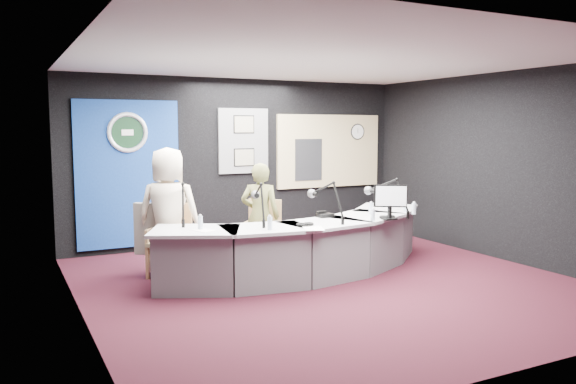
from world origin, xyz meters
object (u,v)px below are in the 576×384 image
broadcast_desk (306,247)px  person_woman (260,216)px  armchair_right (260,232)px  armchair_left (169,241)px  person_man (169,212)px

broadcast_desk → person_woman: person_woman is taller
armchair_right → broadcast_desk: bearing=-7.7°
armchair_left → person_man: person_man is taller
armchair_left → person_man: size_ratio=0.55×
armchair_left → armchair_right: 1.25m
armchair_left → person_woman: size_ratio=0.63×
armchair_right → person_man: 1.29m
broadcast_desk → person_woman: (-0.44, 0.52, 0.37)m
armchair_left → person_man: bearing=0.0°
person_man → person_woman: 1.26m
person_man → broadcast_desk: bearing=-171.8°
broadcast_desk → armchair_right: 0.70m
person_man → person_woman: size_ratio=1.15×
armchair_right → person_woman: bearing=0.0°
broadcast_desk → armchair_right: armchair_right is taller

